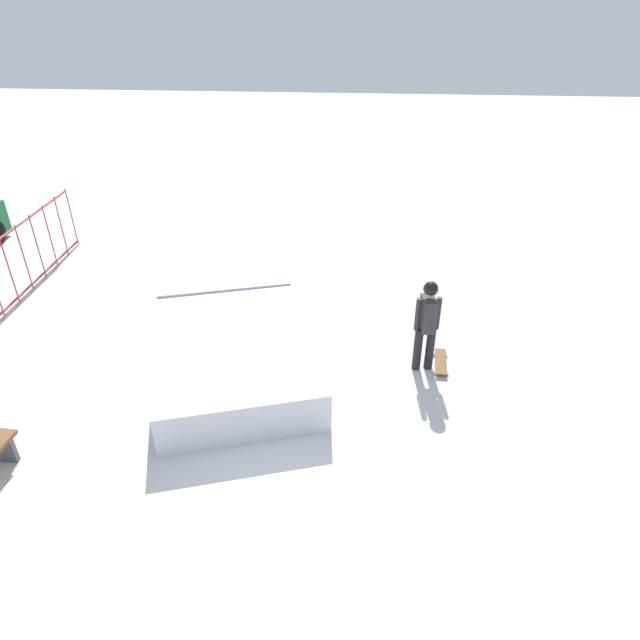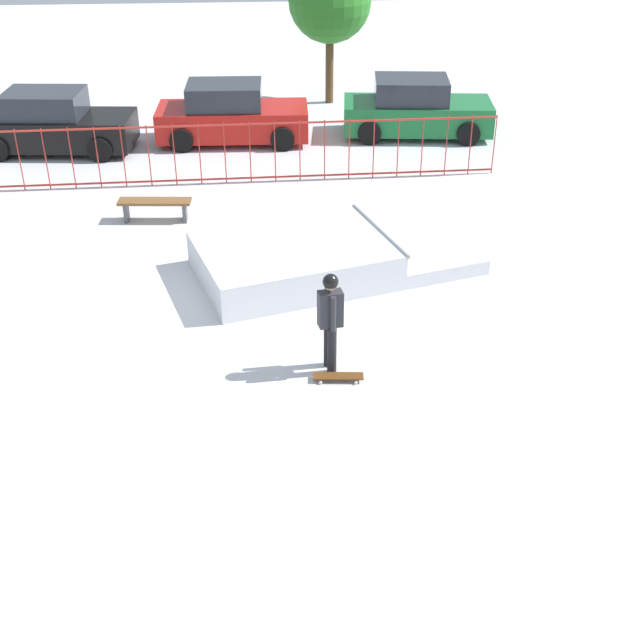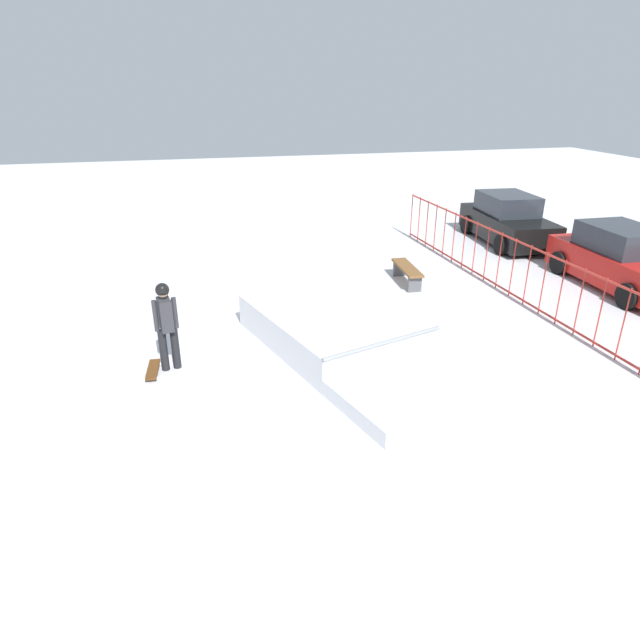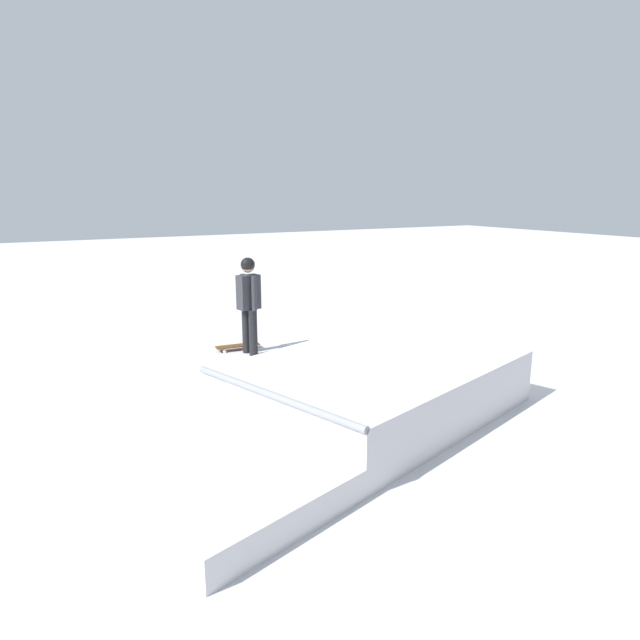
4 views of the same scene
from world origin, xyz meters
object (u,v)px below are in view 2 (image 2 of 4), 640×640
(skate_ramp, at_px, (317,258))
(parked_car_red, at_px, (231,115))
(skateboard, at_px, (338,376))
(park_bench, at_px, (155,205))
(parked_car_black, at_px, (53,124))
(skater, at_px, (330,315))
(distant_tree, at_px, (330,1))
(parked_car_green, at_px, (416,110))

(skate_ramp, distance_m, parked_car_red, 8.33)
(skateboard, bearing_deg, park_bench, 122.55)
(parked_car_black, bearing_deg, skate_ramp, -44.82)
(skate_ramp, xyz_separation_m, park_bench, (-3.41, 2.77, 0.04))
(skater, bearing_deg, distant_tree, 75.02)
(parked_car_red, height_order, parked_car_green, same)
(parked_car_black, xyz_separation_m, distant_tree, (7.70, 4.03, 2.33))
(park_bench, distance_m, parked_car_red, 5.58)
(skate_ramp, xyz_separation_m, skater, (-0.02, -3.41, 0.69))
(park_bench, bearing_deg, distant_tree, 62.81)
(skate_ramp, xyz_separation_m, skateboard, (0.08, -3.75, -0.24))
(park_bench, bearing_deg, parked_car_red, 73.50)
(skate_ramp, height_order, distant_tree, distant_tree)
(skateboard, relative_size, distant_tree, 0.19)
(parked_car_black, bearing_deg, parked_car_red, 10.22)
(skate_ramp, distance_m, skateboard, 3.76)
(skater, bearing_deg, parked_car_black, 110.00)
(parked_car_black, bearing_deg, parked_car_green, 8.33)
(parked_car_red, height_order, distant_tree, distant_tree)
(parked_car_black, height_order, distant_tree, distant_tree)
(parked_car_green, height_order, distant_tree, distant_tree)
(park_bench, height_order, distant_tree, distant_tree)
(skateboard, bearing_deg, skater, 111.51)
(skateboard, xyz_separation_m, parked_car_red, (-1.91, 11.87, 0.65))
(skater, xyz_separation_m, parked_car_green, (3.34, 11.70, -0.28))
(skate_ramp, xyz_separation_m, parked_car_green, (3.32, 8.29, 0.41))
(park_bench, height_order, parked_car_green, parked_car_green)
(skateboard, distance_m, parked_car_black, 13.21)
(skater, bearing_deg, skateboard, -83.35)
(parked_car_green, bearing_deg, skater, -100.31)
(skater, xyz_separation_m, distant_tree, (1.19, 15.10, 2.05))
(park_bench, height_order, parked_car_red, parked_car_red)
(skater, relative_size, parked_car_black, 0.41)
(parked_car_black, xyz_separation_m, parked_car_red, (4.71, 0.46, 0.00))
(skate_ramp, relative_size, park_bench, 3.65)
(parked_car_black, distance_m, parked_car_red, 4.73)
(skate_ramp, xyz_separation_m, distant_tree, (1.16, 11.68, 2.74))
(skate_ramp, relative_size, parked_car_red, 1.43)
(skater, bearing_deg, parked_car_green, 63.59)
(parked_car_green, bearing_deg, skateboard, -99.42)
(parked_car_black, height_order, parked_car_green, same)
(skateboard, relative_size, parked_car_red, 0.20)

